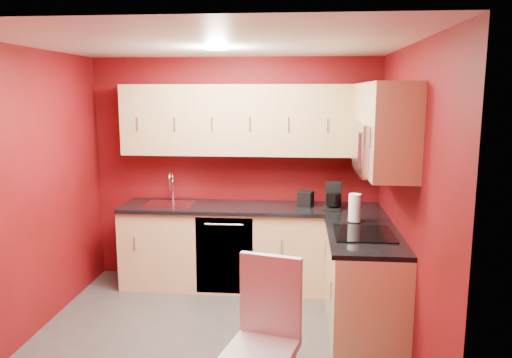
% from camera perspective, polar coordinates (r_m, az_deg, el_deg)
% --- Properties ---
extents(floor, '(3.20, 3.20, 0.00)m').
position_cam_1_polar(floor, '(4.61, -4.73, -17.53)').
color(floor, '#494644').
rests_on(floor, ground).
extents(ceiling, '(3.20, 3.20, 0.00)m').
position_cam_1_polar(ceiling, '(4.11, -5.24, 15.17)').
color(ceiling, white).
rests_on(ceiling, wall_back).
extents(wall_back, '(3.20, 0.00, 3.20)m').
position_cam_1_polar(wall_back, '(5.64, -2.33, 1.02)').
color(wall_back, maroon).
rests_on(wall_back, floor).
extents(wall_front, '(3.20, 0.00, 3.20)m').
position_cam_1_polar(wall_front, '(2.77, -10.43, -8.58)').
color(wall_front, maroon).
rests_on(wall_front, floor).
extents(wall_left, '(0.00, 3.00, 3.00)m').
position_cam_1_polar(wall_left, '(4.73, -24.44, -1.60)').
color(wall_left, maroon).
rests_on(wall_left, floor).
extents(wall_right, '(0.00, 3.00, 3.00)m').
position_cam_1_polar(wall_right, '(4.21, 17.02, -2.46)').
color(wall_right, maroon).
rests_on(wall_right, floor).
extents(base_cabinets_back, '(2.80, 0.60, 0.87)m').
position_cam_1_polar(base_cabinets_back, '(5.52, -0.59, -7.89)').
color(base_cabinets_back, '#E9BB85').
rests_on(base_cabinets_back, floor).
extents(base_cabinets_right, '(0.60, 1.30, 0.87)m').
position_cam_1_polar(base_cabinets_right, '(4.63, 12.15, -11.66)').
color(base_cabinets_right, '#E9BB85').
rests_on(base_cabinets_right, floor).
extents(countertop_back, '(2.80, 0.63, 0.04)m').
position_cam_1_polar(countertop_back, '(5.38, -0.62, -3.32)').
color(countertop_back, black).
rests_on(countertop_back, base_cabinets_back).
extents(countertop_right, '(0.63, 1.27, 0.04)m').
position_cam_1_polar(countertop_right, '(4.47, 12.20, -6.30)').
color(countertop_right, black).
rests_on(countertop_right, base_cabinets_right).
extents(upper_cabinets_back, '(2.80, 0.35, 0.75)m').
position_cam_1_polar(upper_cabinets_back, '(5.38, -0.49, 6.76)').
color(upper_cabinets_back, tan).
rests_on(upper_cabinets_back, wall_back).
extents(upper_cabinets_right, '(0.35, 1.55, 0.75)m').
position_cam_1_polar(upper_cabinets_right, '(4.53, 14.11, 6.67)').
color(upper_cabinets_right, tan).
rests_on(upper_cabinets_right, wall_right).
extents(microwave, '(0.42, 0.76, 0.42)m').
position_cam_1_polar(microwave, '(4.30, 14.07, 3.47)').
color(microwave, silver).
rests_on(microwave, upper_cabinets_right).
extents(cooktop, '(0.50, 0.55, 0.01)m').
position_cam_1_polar(cooktop, '(4.43, 12.20, -6.11)').
color(cooktop, black).
rests_on(cooktop, countertop_right).
extents(sink, '(0.52, 0.42, 0.35)m').
position_cam_1_polar(sink, '(5.54, -9.90, -2.49)').
color(sink, silver).
rests_on(sink, countertop_back).
extents(dishwasher_front, '(0.60, 0.02, 0.82)m').
position_cam_1_polar(dishwasher_front, '(5.27, -3.64, -8.76)').
color(dishwasher_front, black).
rests_on(dishwasher_front, base_cabinets_back).
extents(downlight, '(0.20, 0.20, 0.01)m').
position_cam_1_polar(downlight, '(4.40, -4.52, 14.63)').
color(downlight, white).
rests_on(downlight, ceiling).
extents(coffee_maker, '(0.19, 0.24, 0.28)m').
position_cam_1_polar(coffee_maker, '(5.25, 8.80, -1.97)').
color(coffee_maker, black).
rests_on(coffee_maker, countertop_back).
extents(napkin_holder, '(0.19, 0.19, 0.16)m').
position_cam_1_polar(napkin_holder, '(5.39, 5.70, -2.24)').
color(napkin_holder, black).
rests_on(napkin_holder, countertop_back).
extents(paper_towel, '(0.17, 0.17, 0.27)m').
position_cam_1_polar(paper_towel, '(4.79, 11.21, -3.27)').
color(paper_towel, white).
rests_on(paper_towel, countertop_right).
extents(dining_chair, '(0.52, 0.54, 1.05)m').
position_cam_1_polar(dining_chair, '(3.38, 0.60, -18.16)').
color(dining_chair, silver).
rests_on(dining_chair, floor).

